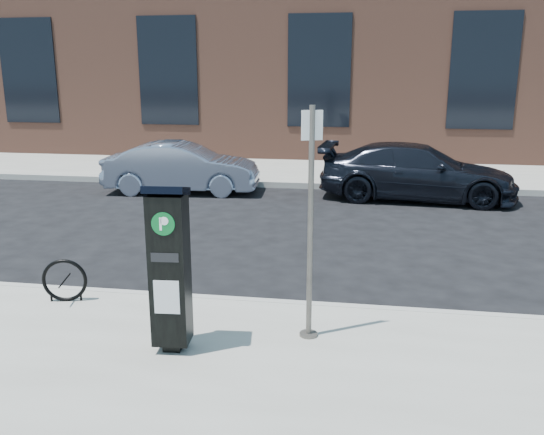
% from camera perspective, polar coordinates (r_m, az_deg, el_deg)
% --- Properties ---
extents(ground, '(120.00, 120.00, 0.00)m').
position_cam_1_polar(ground, '(7.62, -3.15, -9.02)').
color(ground, black).
rests_on(ground, ground).
extents(sidewalk_far, '(60.00, 12.00, 0.15)m').
position_cam_1_polar(sidewalk_far, '(21.09, 4.97, 6.28)').
color(sidewalk_far, gray).
rests_on(sidewalk_far, ground).
extents(curb_near, '(60.00, 0.12, 0.16)m').
position_cam_1_polar(curb_near, '(7.57, -3.19, -8.56)').
color(curb_near, '#9E9B93').
rests_on(curb_near, ground).
extents(curb_far, '(60.00, 0.12, 0.16)m').
position_cam_1_polar(curb_far, '(15.21, 3.26, 3.17)').
color(curb_far, '#9E9B93').
rests_on(curb_far, ground).
extents(building, '(28.00, 10.05, 8.25)m').
position_cam_1_polar(building, '(23.90, 5.76, 17.00)').
color(building, brown).
rests_on(building, ground).
extents(parking_kiosk, '(0.44, 0.39, 1.79)m').
position_cam_1_polar(parking_kiosk, '(6.00, -10.10, -4.85)').
color(parking_kiosk, black).
rests_on(parking_kiosk, sidewalk_near).
extents(sign_pole, '(0.22, 0.20, 2.53)m').
position_cam_1_polar(sign_pole, '(6.13, 3.82, -0.94)').
color(sign_pole, '#625D56').
rests_on(sign_pole, sidewalk_near).
extents(bike_rack, '(0.56, 0.17, 0.57)m').
position_cam_1_polar(bike_rack, '(7.83, -19.85, -5.90)').
color(bike_rack, black).
rests_on(bike_rack, sidewalk_near).
extents(car_silver, '(3.95, 1.66, 1.27)m').
position_cam_1_polar(car_silver, '(14.79, -8.92, 4.91)').
color(car_silver, gray).
rests_on(car_silver, ground).
extents(car_dark, '(4.74, 2.23, 1.34)m').
position_cam_1_polar(car_dark, '(14.22, 14.16, 4.41)').
color(car_dark, black).
rests_on(car_dark, ground).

